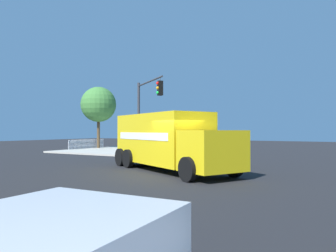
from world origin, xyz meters
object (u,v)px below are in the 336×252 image
pedestrian_crossing (133,140)px  delivery_truck (168,141)px  traffic_light_primary (145,105)px  shade_tree_near (99,105)px  pedestrian_near_corner (121,139)px

pedestrian_crossing → delivery_truck: bearing=42.0°
traffic_light_primary → shade_tree_near: shade_tree_near is taller
delivery_truck → pedestrian_near_corner: (-12.05, -12.49, -0.40)m
pedestrian_near_corner → pedestrian_crossing: (-0.72, 0.98, -0.07)m
delivery_truck → pedestrian_near_corner: size_ratio=4.94×
delivery_truck → shade_tree_near: shade_tree_near is taller
delivery_truck → traffic_light_primary: bearing=-137.1°
traffic_light_primary → delivery_truck: bearing=42.9°
delivery_truck → shade_tree_near: bearing=-127.9°
pedestrian_near_corner → pedestrian_crossing: 1.22m
pedestrian_crossing → traffic_light_primary: bearing=41.4°
pedestrian_crossing → pedestrian_near_corner: bearing=-53.8°
traffic_light_primary → pedestrian_near_corner: size_ratio=3.30×
pedestrian_near_corner → pedestrian_crossing: pedestrian_near_corner is taller
pedestrian_near_corner → shade_tree_near: (-0.11, -3.12, 3.72)m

